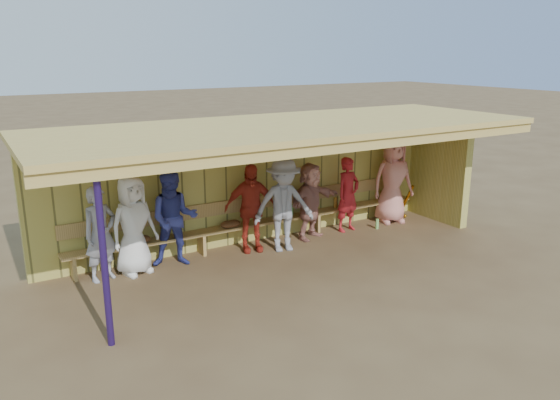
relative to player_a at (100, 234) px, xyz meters
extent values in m
plane|color=brown|center=(3.17, -0.81, -0.80)|extent=(90.00, 90.00, 0.00)
imported|color=#92929A|center=(0.00, 0.00, 0.00)|extent=(0.67, 0.55, 1.60)
imported|color=white|center=(0.55, 0.00, 0.06)|extent=(0.96, 0.76, 1.72)
imported|color=#373E97|center=(1.27, 0.00, 0.06)|extent=(1.02, 0.91, 1.73)
imported|color=#AE2B1B|center=(2.77, -0.03, 0.05)|extent=(1.06, 0.63, 1.70)
imported|color=gray|center=(3.32, -0.33, 0.10)|extent=(1.29, 0.92, 1.81)
imported|color=tan|center=(4.15, 0.00, -0.01)|extent=(1.53, 0.96, 1.57)
imported|color=#AA1B20|center=(5.10, 0.00, -0.01)|extent=(0.63, 0.46, 1.58)
imported|color=#DC887C|center=(6.34, 0.00, 0.15)|extent=(1.05, 0.81, 1.91)
cube|color=tan|center=(3.17, 0.54, 0.40)|extent=(8.60, 0.20, 2.40)
cube|color=tan|center=(7.37, -0.36, 0.40)|extent=(0.20, 1.62, 2.40)
cube|color=tan|center=(3.17, -0.81, 1.65)|extent=(8.80, 3.20, 0.10)
cube|color=tan|center=(3.17, -2.31, 1.52)|extent=(8.80, 0.10, 0.18)
cube|color=tan|center=(-0.63, -0.81, 1.51)|extent=(0.08, 3.00, 0.16)
cube|color=tan|center=(0.32, -0.81, 1.51)|extent=(0.08, 3.00, 0.16)
cube|color=tan|center=(1.27, -0.81, 1.51)|extent=(0.08, 3.00, 0.16)
cube|color=tan|center=(2.22, -0.81, 1.51)|extent=(0.08, 3.00, 0.16)
cube|color=tan|center=(3.17, -0.81, 1.51)|extent=(0.08, 3.00, 0.16)
cube|color=tan|center=(4.12, -0.81, 1.51)|extent=(0.08, 3.00, 0.16)
cube|color=tan|center=(5.07, -0.81, 1.51)|extent=(0.08, 3.00, 0.16)
cube|color=tan|center=(6.02, -0.81, 1.51)|extent=(0.08, 3.00, 0.16)
cube|color=tan|center=(6.97, -0.81, 1.51)|extent=(0.08, 3.00, 0.16)
cylinder|color=navy|center=(-0.43, -2.21, 0.40)|extent=(0.09, 0.09, 2.40)
cube|color=tan|center=(3.17, 0.25, -0.38)|extent=(7.60, 0.32, 0.05)
cube|color=tan|center=(3.17, 0.41, 0.00)|extent=(7.60, 0.04, 0.26)
cube|color=tan|center=(-0.43, 0.25, -0.60)|extent=(0.06, 0.29, 0.40)
cube|color=tan|center=(1.88, 0.25, -0.60)|extent=(0.06, 0.29, 0.40)
cube|color=tan|center=(4.46, 0.25, -0.60)|extent=(0.06, 0.29, 0.40)
cube|color=tan|center=(6.77, 0.25, -0.60)|extent=(0.06, 0.29, 0.40)
cylinder|color=orange|center=(6.82, 0.05, -0.40)|extent=(0.13, 0.41, 0.80)
sphere|color=orange|center=(6.82, 0.05, -0.76)|extent=(0.08, 0.08, 0.08)
ellipsoid|color=#593319|center=(0.74, 0.20, -0.28)|extent=(0.30, 0.24, 0.14)
ellipsoid|color=#593319|center=(2.51, 0.20, -0.28)|extent=(0.30, 0.24, 0.14)
ellipsoid|color=#593319|center=(2.40, 0.20, -0.28)|extent=(0.30, 0.24, 0.14)
cylinder|color=#7FD46A|center=(3.90, 0.30, -0.24)|extent=(0.07, 0.07, 0.22)
cylinder|color=gold|center=(5.00, 0.30, -0.24)|extent=(0.07, 0.07, 0.22)
cylinder|color=#82C562|center=(5.73, -0.25, -0.69)|extent=(0.07, 0.07, 0.22)
camera|label=1|loc=(-1.78, -8.83, 2.91)|focal=35.00mm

